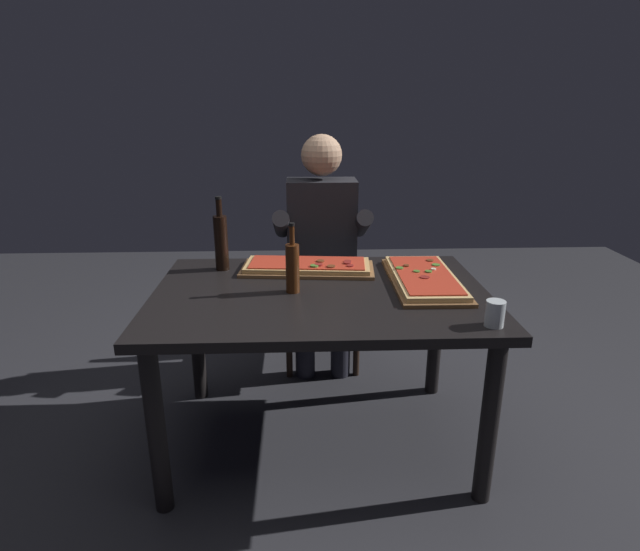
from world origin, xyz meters
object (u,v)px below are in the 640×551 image
tumbler_near_camera (495,314)px  diner_chair (321,280)px  pizza_rectangular_left (424,278)px  wine_bottle_dark (221,241)px  dining_table (320,311)px  seated_diner (322,244)px  oil_bottle_amber (292,267)px  pizza_rectangular_front (308,267)px

tumbler_near_camera → diner_chair: size_ratio=0.11×
pizza_rectangular_left → wine_bottle_dark: (-0.91, 0.22, 0.12)m
dining_table → wine_bottle_dark: wine_bottle_dark is taller
seated_diner → oil_bottle_amber: bearing=-101.7°
seated_diner → pizza_rectangular_front: bearing=-100.5°
tumbler_near_camera → oil_bottle_amber: bearing=152.5°
tumbler_near_camera → seated_diner: bearing=116.7°
dining_table → diner_chair: size_ratio=1.61×
pizza_rectangular_front → oil_bottle_amber: bearing=-103.5°
dining_table → pizza_rectangular_left: 0.48m
pizza_rectangular_left → oil_bottle_amber: 0.59m
diner_chair → pizza_rectangular_left: bearing=-61.5°
dining_table → oil_bottle_amber: bearing=-175.2°
oil_bottle_amber → pizza_rectangular_front: bearing=76.5°
tumbler_near_camera → seated_diner: size_ratio=0.07×
wine_bottle_dark → oil_bottle_amber: 0.46m
pizza_rectangular_left → tumbler_near_camera: tumbler_near_camera is taller
pizza_rectangular_front → diner_chair: 0.65m
dining_table → diner_chair: diner_chair is taller
pizza_rectangular_front → seated_diner: size_ratio=0.48×
oil_bottle_amber → dining_table: bearing=4.8°
diner_chair → oil_bottle_amber: bearing=-100.1°
diner_chair → seated_diner: seated_diner is taller
dining_table → tumbler_near_camera: 0.73m
wine_bottle_dark → tumbler_near_camera: bearing=-33.3°
wine_bottle_dark → oil_bottle_amber: wine_bottle_dark is taller
wine_bottle_dark → tumbler_near_camera: size_ratio=3.67×
oil_bottle_amber → seated_diner: seated_diner is taller
pizza_rectangular_left → tumbler_near_camera: 0.49m
wine_bottle_dark → pizza_rectangular_front: bearing=-5.4°
dining_table → seated_diner: (0.04, 0.74, 0.10)m
pizza_rectangular_front → oil_bottle_amber: (-0.07, -0.28, 0.09)m
pizza_rectangular_front → pizza_rectangular_left: size_ratio=1.04×
dining_table → wine_bottle_dark: 0.59m
wine_bottle_dark → dining_table: bearing=-34.3°
dining_table → oil_bottle_amber: size_ratio=4.76×
pizza_rectangular_front → seated_diner: bearing=79.5°
oil_bottle_amber → diner_chair: bearing=79.9°
pizza_rectangular_front → pizza_rectangular_left: (0.51, -0.19, -0.00)m
pizza_rectangular_front → oil_bottle_amber: size_ratio=2.16×
oil_bottle_amber → seated_diner: 0.77m
oil_bottle_amber → tumbler_near_camera: (0.72, -0.37, -0.06)m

